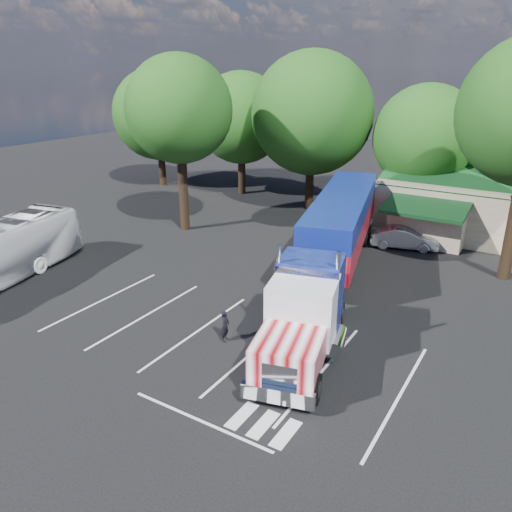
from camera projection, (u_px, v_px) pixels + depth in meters
The scene contains 10 objects.
ground at pixel (263, 286), 28.36m from camera, with size 120.00×120.00×0.00m, color black.
tree_row_a at pixel (159, 114), 49.66m from camera, with size 9.00×9.00×11.68m.
tree_row_b at pixel (241, 118), 46.30m from camera, with size 8.40×8.40×11.35m.
tree_row_c at pixel (312, 114), 40.80m from camera, with size 10.00×10.00×13.05m.
tree_row_d at pixel (426, 138), 37.95m from camera, with size 8.00×8.00×10.60m.
tree_near_left at pixel (179, 110), 35.10m from camera, with size 7.60×7.60×12.65m.
semi_truck at pixel (334, 238), 28.02m from camera, with size 8.20×22.40×4.70m.
woman at pixel (225, 326), 22.54m from camera, with size 0.55×0.36×1.50m, color black.
bicycle at pixel (308, 273), 28.96m from camera, with size 0.66×1.91×1.00m, color black.
silver_sedan at pixel (404, 238), 34.00m from camera, with size 1.56×4.48×1.48m, color #B8BAC1.
Camera 1 is at (13.21, -22.22, 11.80)m, focal length 35.00 mm.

